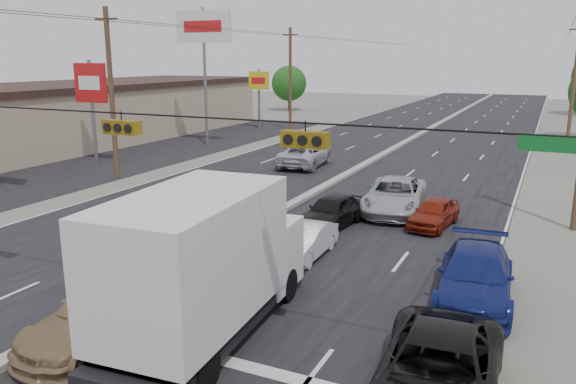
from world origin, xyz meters
name	(u,v)px	position (x,y,z in m)	size (l,w,h in m)	color
ground	(94,316)	(0.00, 0.00, 0.00)	(200.00, 200.00, 0.00)	#606356
road_surface	(384,155)	(0.00, 30.00, 0.00)	(20.00, 160.00, 0.02)	black
center_median	(384,154)	(0.00, 30.00, 0.10)	(0.50, 160.00, 0.20)	gray
strip_mall	(74,116)	(-26.00, 25.00, 2.30)	(12.00, 42.00, 4.60)	tan
parking_lot	(160,149)	(-17.00, 25.00, 0.00)	(10.00, 42.00, 0.02)	black
utility_pole_left_b	(111,93)	(-12.50, 15.00, 5.11)	(1.60, 0.30, 10.00)	#422D1E
utility_pole_left_c	(290,79)	(-12.50, 40.00, 5.11)	(1.60, 0.30, 10.00)	#422D1E
utility_pole_right_c	(574,84)	(12.50, 40.00, 5.11)	(1.60, 0.30, 10.00)	#422D1E
traffic_signals	(119,125)	(1.40, 0.00, 5.49)	(25.00, 0.30, 0.54)	black
pole_sign_mid	(91,89)	(-17.00, 18.00, 5.11)	(2.60, 0.25, 7.00)	slate
pole_sign_billboard	(204,35)	(-14.50, 28.00, 8.87)	(5.00, 0.25, 11.00)	slate
pole_sign_far	(259,85)	(-16.00, 40.00, 4.41)	(2.20, 0.25, 6.00)	slate
tree_left_far	(289,83)	(-22.00, 60.00, 3.72)	(4.80, 4.80, 6.12)	#382619
box_truck	(206,262)	(3.51, 0.51, 2.03)	(3.27, 7.97, 3.96)	black
tan_sedan	(110,312)	(1.40, -0.81, 0.76)	(2.14, 5.26, 1.53)	olive
red_sedan	(220,251)	(1.40, 4.54, 0.73)	(1.54, 4.43, 1.46)	#B00A11
black_suv	(438,375)	(9.60, -0.17, 0.76)	(2.51, 5.45, 1.51)	black
queue_car_a	(332,211)	(3.00, 10.99, 0.70)	(1.66, 4.12, 1.40)	black
queue_car_b	(305,242)	(3.50, 6.96, 0.61)	(1.29, 3.71, 1.22)	silver
queue_car_c	(395,196)	(4.85, 14.50, 0.79)	(2.62, 5.67, 1.58)	#A9ADB1
queue_car_d	(475,277)	(9.60, 5.69, 0.76)	(2.14, 5.27, 1.53)	navy
queue_car_e	(434,213)	(7.00, 12.86, 0.62)	(1.46, 3.63, 1.24)	maroon
oncoming_near	(229,186)	(-3.31, 12.95, 0.78)	(2.19, 5.38, 1.56)	black
oncoming_far	(304,155)	(-3.62, 23.22, 0.77)	(2.54, 5.52, 1.53)	#B3B4BB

